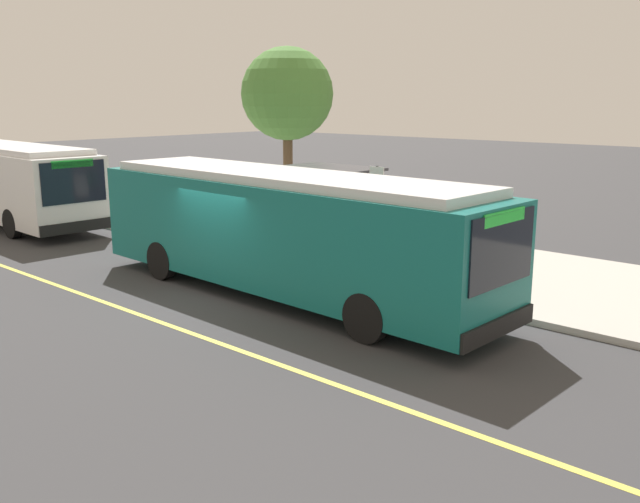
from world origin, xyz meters
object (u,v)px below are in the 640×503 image
(waiting_bench, at_px, (330,232))
(route_sign_post, at_px, (376,205))
(transit_bus_second, at_px, (0,179))
(pedestrian_commuter, at_px, (294,217))
(transit_bus_main, at_px, (284,229))

(waiting_bench, distance_m, route_sign_post, 3.60)
(transit_bus_second, distance_m, pedestrian_commuter, 12.70)
(transit_bus_second, bearing_deg, pedestrian_commuter, 15.40)
(waiting_bench, bearing_deg, transit_bus_second, -162.20)
(transit_bus_main, relative_size, waiting_bench, 7.16)
(route_sign_post, height_order, pedestrian_commuter, route_sign_post)
(pedestrian_commuter, bearing_deg, transit_bus_main, -48.82)
(transit_bus_second, bearing_deg, transit_bus_main, -0.39)
(transit_bus_main, distance_m, waiting_bench, 4.95)
(waiting_bench, bearing_deg, transit_bus_main, -62.06)
(transit_bus_second, distance_m, route_sign_post, 16.16)
(waiting_bench, bearing_deg, pedestrian_commuter, -133.76)
(waiting_bench, relative_size, pedestrian_commuter, 0.95)
(transit_bus_second, distance_m, waiting_bench, 13.70)
(transit_bus_main, height_order, pedestrian_commuter, transit_bus_main)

